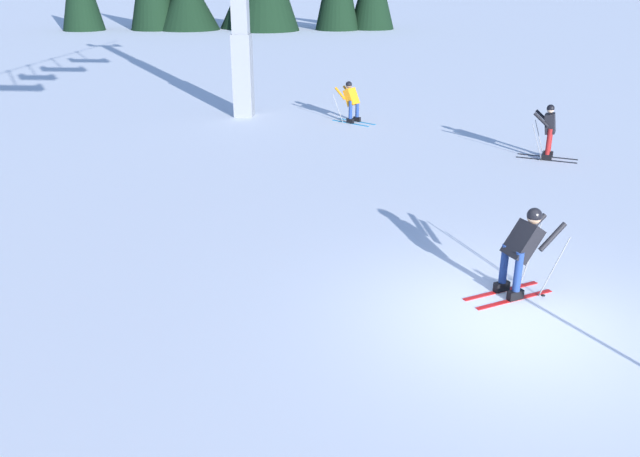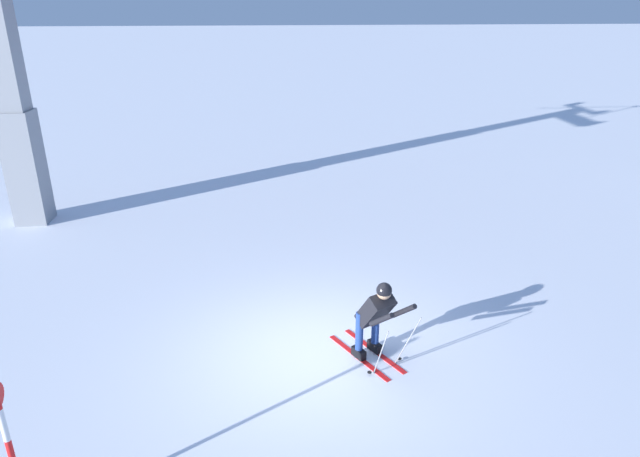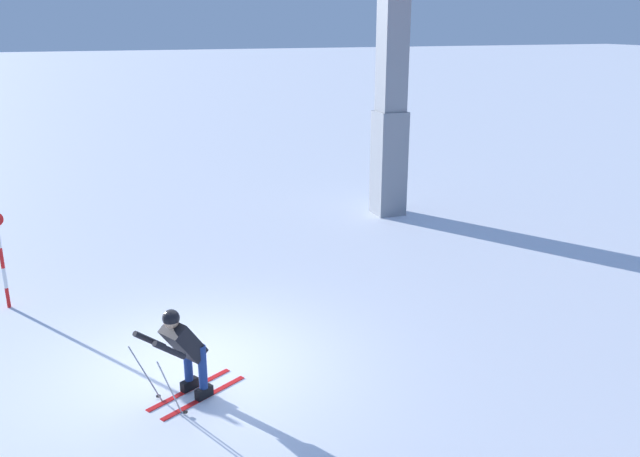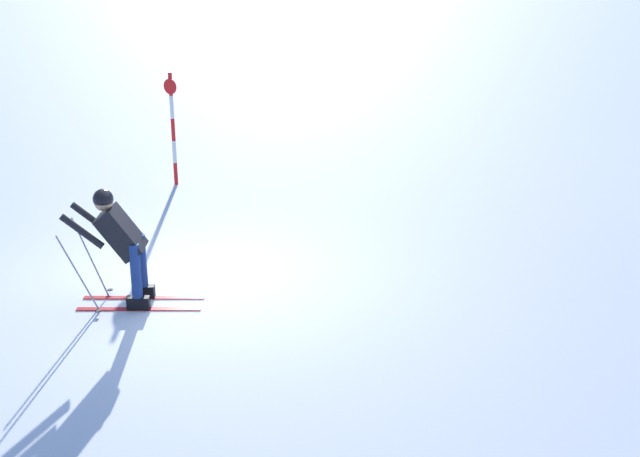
% 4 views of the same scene
% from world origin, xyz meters
% --- Properties ---
extents(ground_plane, '(260.00, 260.00, 0.00)m').
position_xyz_m(ground_plane, '(0.00, 0.00, 0.00)').
color(ground_plane, white).
extents(skier_carving_main, '(1.30, 1.73, 1.67)m').
position_xyz_m(skier_carving_main, '(0.98, -0.30, 0.89)').
color(skier_carving_main, red).
rests_on(skier_carving_main, ground_plane).
extents(trail_marker_pole, '(0.07, 0.28, 2.07)m').
position_xyz_m(trail_marker_pole, '(-3.56, -3.05, 1.12)').
color(trail_marker_pole, red).
rests_on(trail_marker_pole, ground_plane).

